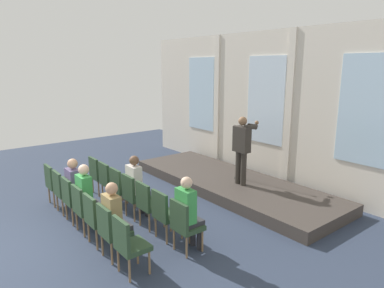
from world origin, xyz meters
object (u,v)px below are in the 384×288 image
at_px(chair_r1_c1, 63,189).
at_px(chair_r0_c1, 109,179).
at_px(chair_r1_c2, 73,197).
at_px(speaker, 242,146).
at_px(chair_r0_c2, 120,186).
at_px(chair_r1_c3, 84,206).
at_px(chair_r1_c0, 54,182).
at_px(audience_r1_c2, 76,187).
at_px(chair_r0_c6, 184,223).
at_px(chair_r0_c3, 133,193).
at_px(audience_r0_c3, 136,183).
at_px(audience_r1_c3, 87,195).
at_px(chair_r0_c4, 148,202).
at_px(chair_r1_c6, 128,243).
at_px(chair_r1_c5, 111,228).
at_px(chair_r0_c0, 98,173).
at_px(audience_r0_c6, 188,210).
at_px(audience_r1_c5, 115,216).
at_px(chair_r1_c4, 96,216).
at_px(chair_r0_c5, 165,212).
at_px(mic_stand, 240,166).

bearing_deg(chair_r1_c1, chair_r0_c1, 90.00).
bearing_deg(chair_r1_c2, speaker, 74.88).
distance_m(chair_r0_c2, chair_r1_c3, 1.21).
height_order(chair_r1_c0, chair_r1_c2, same).
bearing_deg(audience_r1_c2, chair_r0_c6, 22.60).
distance_m(chair_r1_c2, chair_r1_c3, 0.59).
xyz_separation_m(chair_r0_c3, audience_r0_c3, (0.00, 0.08, 0.21)).
distance_m(chair_r1_c2, audience_r1_c3, 0.63).
distance_m(chair_r0_c4, chair_r1_c3, 1.21).
xyz_separation_m(chair_r0_c1, chair_r1_c6, (2.93, -1.06, 0.00)).
xyz_separation_m(chair_r0_c6, chair_r1_c5, (-0.59, -1.06, 0.00)).
relative_size(chair_r0_c0, audience_r0_c3, 0.70).
bearing_deg(audience_r0_c6, chair_r0_c4, -176.10).
height_order(chair_r1_c1, chair_r1_c6, same).
xyz_separation_m(chair_r0_c0, chair_r1_c6, (3.52, -1.06, 0.00)).
bearing_deg(audience_r1_c5, chair_r1_c1, -178.01).
height_order(audience_r0_c3, chair_r0_c4, audience_r0_c3).
bearing_deg(chair_r1_c2, audience_r1_c2, 90.00).
bearing_deg(audience_r0_c3, chair_r1_c2, -117.27).
relative_size(chair_r1_c3, audience_r1_c3, 0.70).
xyz_separation_m(chair_r0_c3, chair_r1_c3, (0.00, -1.06, 0.00)).
xyz_separation_m(chair_r1_c1, audience_r1_c3, (1.17, 0.08, 0.21)).
relative_size(chair_r0_c2, chair_r1_c4, 1.00).
bearing_deg(chair_r1_c4, audience_r1_c2, 176.06).
bearing_deg(chair_r1_c4, speaker, 92.19).
relative_size(speaker, chair_r1_c4, 1.79).
bearing_deg(chair_r0_c1, audience_r0_c3, 3.92).
bearing_deg(chair_r1_c4, chair_r0_c3, 119.01).
bearing_deg(chair_r0_c3, chair_r0_c6, 0.00).
height_order(chair_r0_c0, audience_r1_c2, audience_r1_c2).
relative_size(audience_r0_c3, audience_r1_c2, 1.01).
height_order(chair_r0_c1, chair_r1_c5, same).
bearing_deg(chair_r0_c3, audience_r0_c6, 2.60).
bearing_deg(chair_r1_c0, chair_r0_c4, 24.27).
distance_m(chair_r1_c5, chair_r1_c6, 0.59).
bearing_deg(chair_r0_c5, chair_r0_c2, 180.00).
bearing_deg(speaker, chair_r1_c1, -112.99).
height_order(chair_r0_c5, chair_r1_c1, same).
bearing_deg(chair_r1_c5, audience_r0_c6, 62.73).
bearing_deg(audience_r1_c5, chair_r1_c0, -178.40).
bearing_deg(chair_r0_c4, chair_r0_c1, 180.00).
xyz_separation_m(audience_r1_c2, chair_r1_c3, (0.59, -0.08, -0.20)).
bearing_deg(chair_r0_c4, audience_r0_c6, 3.90).
relative_size(speaker, chair_r0_c3, 1.79).
xyz_separation_m(chair_r0_c4, chair_r1_c6, (1.17, -1.06, 0.00)).
bearing_deg(chair_r1_c0, audience_r1_c3, 2.60).
bearing_deg(chair_r0_c5, mic_stand, 108.89).
xyz_separation_m(chair_r0_c1, audience_r0_c6, (2.93, 0.08, 0.21)).
bearing_deg(chair_r1_c0, audience_r0_c6, 17.91).
bearing_deg(speaker, chair_r1_c0, -120.05).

